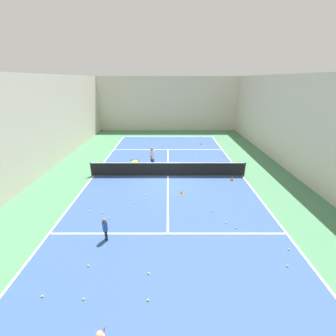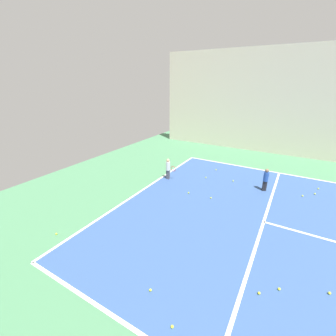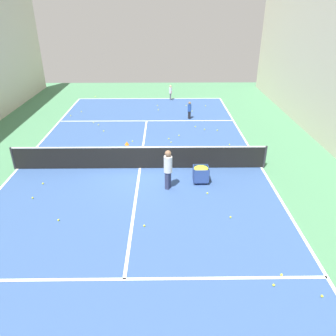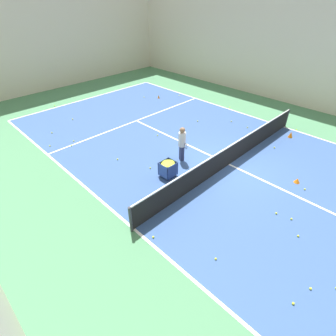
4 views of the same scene
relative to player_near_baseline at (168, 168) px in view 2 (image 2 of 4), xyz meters
name	(u,v)px [view 2 (image 2 of 4)]	position (x,y,z in m)	size (l,w,h in m)	color
line_baseline_near	(144,189)	(1.65, -0.41, -0.66)	(11.24, 0.10, 0.00)	white
line_service_near	(264,222)	(1.65, 5.15, -0.66)	(11.24, 0.10, 0.00)	white
player_near_baseline	(168,168)	(0.00, 0.00, 0.00)	(0.23, 0.56, 1.15)	#4C4C56
child_midcourt	(266,178)	(-1.14, 4.73, -0.01)	(0.30, 0.30, 1.14)	black
tennis_ball_1	(189,193)	(0.99, 1.70, -0.62)	(0.07, 0.07, 0.07)	yellow
tennis_ball_3	(330,293)	(4.11, 7.07, -0.62)	(0.07, 0.07, 0.07)	yellow
tennis_ball_6	(315,194)	(-1.91, 6.88, -0.62)	(0.07, 0.07, 0.07)	yellow
tennis_ball_11	(56,234)	(6.09, -0.95, -0.62)	(0.07, 0.07, 0.07)	yellow
tennis_ball_12	(172,327)	(6.81, 4.07, -0.62)	(0.07, 0.07, 0.07)	yellow
tennis_ball_17	(150,290)	(6.30, 3.15, -0.62)	(0.07, 0.07, 0.07)	yellow
tennis_ball_18	(259,293)	(5.00, 5.55, -0.62)	(0.07, 0.07, 0.07)	yellow
tennis_ball_24	(211,198)	(0.93, 2.79, -0.62)	(0.07, 0.07, 0.07)	yellow
tennis_ball_25	(233,181)	(-1.45, 3.15, -0.62)	(0.07, 0.07, 0.07)	yellow
tennis_ball_26	(279,289)	(4.61, 5.97, -0.62)	(0.07, 0.07, 0.07)	yellow
tennis_ball_29	(206,177)	(-1.14, 1.74, -0.62)	(0.07, 0.07, 0.07)	yellow
tennis_ball_30	(318,189)	(-2.65, 7.03, -0.62)	(0.07, 0.07, 0.07)	yellow
tennis_ball_32	(303,196)	(-1.40, 6.38, -0.62)	(0.07, 0.07, 0.07)	yellow
tennis_ball_35	(216,170)	(-2.55, 1.84, -0.62)	(0.07, 0.07, 0.07)	yellow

